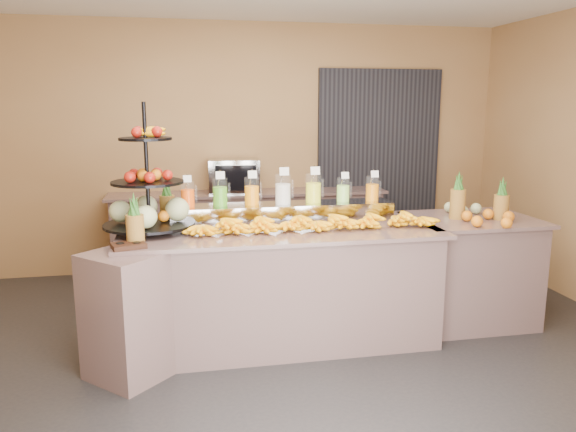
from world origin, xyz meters
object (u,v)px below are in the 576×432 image
object	(u,v)px
banana_heap	(315,220)
fruit_stand	(155,200)
oven_warmer	(234,176)
right_fruit_pile	(483,212)
condiment_caddy	(129,245)
pitcher_tray	(283,212)

from	to	relation	value
banana_heap	fruit_stand	distance (m)	1.25
oven_warmer	right_fruit_pile	bearing A→B (deg)	-43.22
condiment_caddy	right_fruit_pile	size ratio (longest dim) A/B	0.46
fruit_stand	condiment_caddy	bearing A→B (deg)	-126.34
condiment_caddy	oven_warmer	xyz separation A→B (m)	(0.96, 2.34, 0.17)
banana_heap	fruit_stand	world-z (taller)	fruit_stand
banana_heap	right_fruit_pile	xyz separation A→B (m)	(1.45, 0.01, 0.01)
right_fruit_pile	fruit_stand	bearing A→B (deg)	176.46
fruit_stand	condiment_caddy	xyz separation A→B (m)	(-0.17, -0.50, -0.23)
pitcher_tray	right_fruit_pile	xyz separation A→B (m)	(1.64, -0.34, 0.01)
condiment_caddy	right_fruit_pile	distance (m)	2.86
banana_heap	condiment_caddy	world-z (taller)	banana_heap
banana_heap	right_fruit_pile	bearing A→B (deg)	0.34
banana_heap	right_fruit_pile	size ratio (longest dim) A/B	4.10
right_fruit_pile	oven_warmer	xyz separation A→B (m)	(-1.88, 2.01, 0.10)
banana_heap	condiment_caddy	bearing A→B (deg)	-166.91
condiment_caddy	oven_warmer	size ratio (longest dim) A/B	0.40
condiment_caddy	pitcher_tray	bearing A→B (deg)	29.10
fruit_stand	oven_warmer	world-z (taller)	fruit_stand
pitcher_tray	right_fruit_pile	bearing A→B (deg)	-11.58
fruit_stand	pitcher_tray	bearing A→B (deg)	-8.01
right_fruit_pile	banana_heap	bearing A→B (deg)	-179.66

